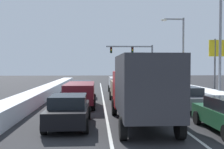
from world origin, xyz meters
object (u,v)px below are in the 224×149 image
(suv_silver_center_lane_third, at_px, (119,84))
(suv_tan_center_lane_second, at_px, (124,90))
(street_lamp_right_mid, at_px, (216,36))
(street_lamp_right_far, at_px, (180,48))
(sedan_gray_right_lane_second, at_px, (185,98))
(traffic_light_gantry, at_px, (138,56))
(suv_maroon_left_lane_second, at_px, (80,92))
(sedan_white_left_lane_third, at_px, (82,89))
(box_truck_center_lane_nearest, at_px, (142,87))
(sedan_charcoal_right_lane_third, at_px, (160,90))
(sedan_black_left_lane_nearest, at_px, (69,110))

(suv_silver_center_lane_third, bearing_deg, suv_tan_center_lane_second, -91.48)
(street_lamp_right_mid, bearing_deg, street_lamp_right_far, 95.76)
(sedan_gray_right_lane_second, xyz_separation_m, traffic_light_gantry, (0.68, 25.64, 3.73))
(traffic_light_gantry, bearing_deg, suv_maroon_left_lane_second, -107.69)
(suv_silver_center_lane_third, height_order, street_lamp_right_mid, street_lamp_right_mid)
(sedan_gray_right_lane_second, height_order, street_lamp_right_far, street_lamp_right_far)
(sedan_white_left_lane_third, bearing_deg, sedan_gray_right_lane_second, -47.59)
(street_lamp_right_far, bearing_deg, sedan_white_left_lane_third, -156.96)
(suv_silver_center_lane_third, distance_m, suv_maroon_left_lane_second, 9.99)
(suv_maroon_left_lane_second, xyz_separation_m, street_lamp_right_mid, (11.23, 3.32, 4.35))
(suv_tan_center_lane_second, relative_size, suv_maroon_left_lane_second, 1.00)
(box_truck_center_lane_nearest, height_order, sedan_white_left_lane_third, box_truck_center_lane_nearest)
(box_truck_center_lane_nearest, height_order, street_lamp_right_mid, street_lamp_right_mid)
(sedan_charcoal_right_lane_third, bearing_deg, street_lamp_right_far, 58.90)
(sedan_white_left_lane_third, bearing_deg, street_lamp_right_mid, -14.90)
(box_truck_center_lane_nearest, relative_size, suv_silver_center_lane_third, 1.47)
(sedan_charcoal_right_lane_third, relative_size, suv_maroon_left_lane_second, 0.92)
(sedan_gray_right_lane_second, bearing_deg, street_lamp_right_far, 74.45)
(sedan_gray_right_lane_second, distance_m, sedan_charcoal_right_lane_third, 6.43)
(traffic_light_gantry, bearing_deg, street_lamp_right_mid, -80.34)
(suv_silver_center_lane_third, xyz_separation_m, sedan_white_left_lane_third, (-3.68, -3.00, -0.25))
(sedan_black_left_lane_nearest, distance_m, traffic_light_gantry, 31.44)
(suv_maroon_left_lane_second, bearing_deg, sedan_white_left_lane_third, 91.63)
(box_truck_center_lane_nearest, bearing_deg, traffic_light_gantry, 81.83)
(box_truck_center_lane_nearest, relative_size, suv_maroon_left_lane_second, 1.47)
(suv_tan_center_lane_second, distance_m, sedan_black_left_lane_nearest, 8.88)
(suv_tan_center_lane_second, bearing_deg, suv_silver_center_lane_third, 88.52)
(sedan_gray_right_lane_second, bearing_deg, sedan_white_left_lane_third, 132.41)
(sedan_gray_right_lane_second, xyz_separation_m, suv_silver_center_lane_third, (-3.51, 10.87, 0.25))
(suv_tan_center_lane_second, xyz_separation_m, street_lamp_right_far, (7.15, 8.81, 3.90))
(sedan_gray_right_lane_second, distance_m, traffic_light_gantry, 25.92)
(street_lamp_right_mid, bearing_deg, sedan_gray_right_lane_second, -131.07)
(sedan_gray_right_lane_second, bearing_deg, suv_tan_center_lane_second, 135.84)
(sedan_gray_right_lane_second, xyz_separation_m, suv_maroon_left_lane_second, (-7.01, 1.52, 0.25))
(suv_tan_center_lane_second, relative_size, sedan_black_left_lane_nearest, 1.09)
(box_truck_center_lane_nearest, distance_m, suv_silver_center_lane_third, 15.66)
(box_truck_center_lane_nearest, height_order, street_lamp_right_far, street_lamp_right_far)
(sedan_gray_right_lane_second, xyz_separation_m, box_truck_center_lane_nearest, (-3.69, -4.76, 1.14))
(street_lamp_right_far, bearing_deg, sedan_black_left_lane_nearest, -122.05)
(suv_tan_center_lane_second, relative_size, street_lamp_right_far, 0.60)
(sedan_black_left_lane_nearest, distance_m, street_lamp_right_mid, 15.48)
(street_lamp_right_far, bearing_deg, sedan_gray_right_lane_second, -105.55)
(suv_tan_center_lane_second, relative_size, traffic_light_gantry, 0.65)
(sedan_black_left_lane_nearest, xyz_separation_m, street_lamp_right_mid, (11.39, 9.41, 4.60))
(sedan_charcoal_right_lane_third, height_order, suv_silver_center_lane_third, suv_silver_center_lane_third)
(sedan_white_left_lane_third, bearing_deg, traffic_light_gantry, 66.09)
(suv_tan_center_lane_second, height_order, street_lamp_right_far, street_lamp_right_far)
(sedan_gray_right_lane_second, distance_m, sedan_white_left_lane_third, 10.67)
(sedan_white_left_lane_third, bearing_deg, suv_maroon_left_lane_second, -88.37)
(sedan_black_left_lane_nearest, relative_size, street_lamp_right_mid, 0.50)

